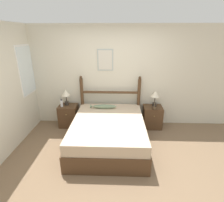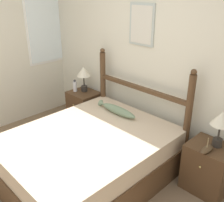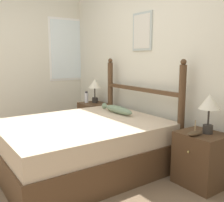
% 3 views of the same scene
% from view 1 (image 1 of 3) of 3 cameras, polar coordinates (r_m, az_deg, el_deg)
% --- Properties ---
extents(ground_plane, '(16.00, 16.00, 0.00)m').
position_cam_1_polar(ground_plane, '(3.54, -0.06, -19.73)').
color(ground_plane, '#7A6047').
extents(wall_back, '(6.40, 0.08, 2.55)m').
position_cam_1_polar(wall_back, '(4.53, 0.73, 7.81)').
color(wall_back, beige).
rests_on(wall_back, ground_plane).
extents(bed, '(1.55, 1.93, 0.59)m').
position_cam_1_polar(bed, '(3.89, -1.18, -10.24)').
color(bed, '#4C331E').
rests_on(bed, ground_plane).
extents(headboard, '(1.55, 0.08, 1.34)m').
position_cam_1_polar(headboard, '(4.54, -0.58, 0.38)').
color(headboard, '#4C331E').
rests_on(headboard, ground_plane).
extents(nightstand_left, '(0.47, 0.43, 0.57)m').
position_cam_1_polar(nightstand_left, '(4.80, -13.95, -4.63)').
color(nightstand_left, '#4C331E').
rests_on(nightstand_left, ground_plane).
extents(nightstand_right, '(0.47, 0.43, 0.57)m').
position_cam_1_polar(nightstand_right, '(4.70, 13.00, -5.07)').
color(nightstand_right, '#4C331E').
rests_on(nightstand_right, ground_plane).
extents(table_lamp_left, '(0.22, 0.22, 0.41)m').
position_cam_1_polar(table_lamp_left, '(4.63, -14.83, 2.21)').
color(table_lamp_left, '#2D2823').
rests_on(table_lamp_left, nightstand_left).
extents(table_lamp_right, '(0.22, 0.22, 0.41)m').
position_cam_1_polar(table_lamp_right, '(4.53, 13.92, 1.87)').
color(table_lamp_right, '#2D2823').
rests_on(table_lamp_right, nightstand_right).
extents(bottle, '(0.06, 0.06, 0.20)m').
position_cam_1_polar(bottle, '(4.63, -16.14, -0.69)').
color(bottle, white).
rests_on(bottle, nightstand_left).
extents(model_boat, '(0.08, 0.21, 0.16)m').
position_cam_1_polar(model_boat, '(4.46, 13.66, -2.20)').
color(model_boat, '#4C3823').
rests_on(model_boat, nightstand_right).
extents(fish_pillow, '(0.65, 0.12, 0.10)m').
position_cam_1_polar(fish_pillow, '(4.31, -2.75, -1.79)').
color(fish_pillow, gray).
rests_on(fish_pillow, bed).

